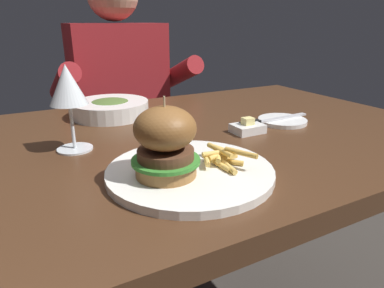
{
  "coord_description": "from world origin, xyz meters",
  "views": [
    {
      "loc": [
        -0.31,
        -0.67,
        0.99
      ],
      "look_at": [
        -0.05,
        -0.17,
        0.78
      ],
      "focal_mm": 32.0,
      "sensor_mm": 36.0,
      "label": 1
    }
  ],
  "objects_px": {
    "soup_bowl": "(111,108)",
    "butter_dish": "(248,128)",
    "main_plate": "(190,172)",
    "bread_plate": "(282,121)",
    "table_knife": "(268,120)",
    "wine_glass": "(68,88)",
    "burger_sandwich": "(165,142)",
    "diner_person": "(122,128)"
  },
  "relations": [
    {
      "from": "main_plate",
      "to": "butter_dish",
      "type": "bearing_deg",
      "value": 32.29
    },
    {
      "from": "wine_glass",
      "to": "butter_dish",
      "type": "relative_size",
      "value": 2.39
    },
    {
      "from": "wine_glass",
      "to": "soup_bowl",
      "type": "bearing_deg",
      "value": 58.25
    },
    {
      "from": "bread_plate",
      "to": "diner_person",
      "type": "xyz_separation_m",
      "value": [
        -0.21,
        0.71,
        -0.18
      ]
    },
    {
      "from": "bread_plate",
      "to": "soup_bowl",
      "type": "relative_size",
      "value": 0.6
    },
    {
      "from": "diner_person",
      "to": "table_knife",
      "type": "bearing_deg",
      "value": -77.05
    },
    {
      "from": "butter_dish",
      "to": "soup_bowl",
      "type": "bearing_deg",
      "value": 128.99
    },
    {
      "from": "burger_sandwich",
      "to": "butter_dish",
      "type": "bearing_deg",
      "value": 28.65
    },
    {
      "from": "bread_plate",
      "to": "butter_dish",
      "type": "height_order",
      "value": "butter_dish"
    },
    {
      "from": "table_knife",
      "to": "burger_sandwich",
      "type": "bearing_deg",
      "value": -154.06
    },
    {
      "from": "wine_glass",
      "to": "bread_plate",
      "type": "relative_size",
      "value": 1.39
    },
    {
      "from": "table_knife",
      "to": "butter_dish",
      "type": "relative_size",
      "value": 3.05
    },
    {
      "from": "wine_glass",
      "to": "diner_person",
      "type": "bearing_deg",
      "value": 65.89
    },
    {
      "from": "main_plate",
      "to": "butter_dish",
      "type": "height_order",
      "value": "butter_dish"
    },
    {
      "from": "burger_sandwich",
      "to": "wine_glass",
      "type": "relative_size",
      "value": 0.75
    },
    {
      "from": "table_knife",
      "to": "butter_dish",
      "type": "height_order",
      "value": "butter_dish"
    },
    {
      "from": "soup_bowl",
      "to": "bread_plate",
      "type": "bearing_deg",
      "value": -36.36
    },
    {
      "from": "table_knife",
      "to": "diner_person",
      "type": "bearing_deg",
      "value": 102.95
    },
    {
      "from": "bread_plate",
      "to": "table_knife",
      "type": "distance_m",
      "value": 0.05
    },
    {
      "from": "butter_dish",
      "to": "bread_plate",
      "type": "bearing_deg",
      "value": 10.63
    },
    {
      "from": "butter_dish",
      "to": "burger_sandwich",
      "type": "bearing_deg",
      "value": -151.35
    },
    {
      "from": "soup_bowl",
      "to": "diner_person",
      "type": "height_order",
      "value": "diner_person"
    },
    {
      "from": "main_plate",
      "to": "table_knife",
      "type": "bearing_deg",
      "value": 28.42
    },
    {
      "from": "butter_dish",
      "to": "wine_glass",
      "type": "bearing_deg",
      "value": 168.81
    },
    {
      "from": "soup_bowl",
      "to": "butter_dish",
      "type": "bearing_deg",
      "value": -51.01
    },
    {
      "from": "main_plate",
      "to": "wine_glass",
      "type": "distance_m",
      "value": 0.29
    },
    {
      "from": "soup_bowl",
      "to": "diner_person",
      "type": "distance_m",
      "value": 0.5
    },
    {
      "from": "diner_person",
      "to": "main_plate",
      "type": "bearing_deg",
      "value": -99.46
    },
    {
      "from": "butter_dish",
      "to": "soup_bowl",
      "type": "relative_size",
      "value": 0.35
    },
    {
      "from": "main_plate",
      "to": "soup_bowl",
      "type": "distance_m",
      "value": 0.44
    },
    {
      "from": "burger_sandwich",
      "to": "butter_dish",
      "type": "distance_m",
      "value": 0.32
    },
    {
      "from": "bread_plate",
      "to": "diner_person",
      "type": "distance_m",
      "value": 0.76
    },
    {
      "from": "bread_plate",
      "to": "butter_dish",
      "type": "distance_m",
      "value": 0.13
    },
    {
      "from": "butter_dish",
      "to": "diner_person",
      "type": "bearing_deg",
      "value": 96.53
    },
    {
      "from": "wine_glass",
      "to": "table_knife",
      "type": "xyz_separation_m",
      "value": [
        0.46,
        -0.05,
        -0.11
      ]
    },
    {
      "from": "burger_sandwich",
      "to": "soup_bowl",
      "type": "height_order",
      "value": "burger_sandwich"
    },
    {
      "from": "bread_plate",
      "to": "butter_dish",
      "type": "xyz_separation_m",
      "value": [
        -0.13,
        -0.02,
        0.01
      ]
    },
    {
      "from": "burger_sandwich",
      "to": "butter_dish",
      "type": "relative_size",
      "value": 1.79
    },
    {
      "from": "main_plate",
      "to": "wine_glass",
      "type": "relative_size",
      "value": 1.65
    },
    {
      "from": "bread_plate",
      "to": "soup_bowl",
      "type": "xyz_separation_m",
      "value": [
        -0.37,
        0.27,
        0.02
      ]
    },
    {
      "from": "burger_sandwich",
      "to": "bread_plate",
      "type": "xyz_separation_m",
      "value": [
        0.41,
        0.18,
        -0.07
      ]
    },
    {
      "from": "burger_sandwich",
      "to": "wine_glass",
      "type": "distance_m",
      "value": 0.25
    }
  ]
}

